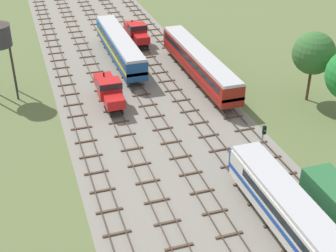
{
  "coord_description": "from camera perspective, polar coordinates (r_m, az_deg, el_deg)",
  "views": [
    {
      "loc": [
        -13.89,
        -0.98,
        27.39
      ],
      "look_at": [
        0.0,
        41.56,
        1.5
      ],
      "focal_mm": 51.52,
      "sensor_mm": 36.0,
      "label": 1
    }
  ],
  "objects": [
    {
      "name": "ground_plane",
      "position": [
        64.73,
        -3.98,
        4.94
      ],
      "size": [
        480.0,
        480.0,
        0.0
      ],
      "primitive_type": "plane",
      "color": "#5B6B3D"
    },
    {
      "name": "ballast_bed",
      "position": [
        64.73,
        -3.98,
        4.94
      ],
      "size": [
        21.31,
        176.0,
        0.01
      ],
      "primitive_type": "cube",
      "color": "gray",
      "rests_on": "ground"
    },
    {
      "name": "track_far_left",
      "position": [
        64.28,
        -11.72,
        4.3
      ],
      "size": [
        2.4,
        126.0,
        0.29
      ],
      "color": "#47382D",
      "rests_on": "ground"
    },
    {
      "name": "track_left",
      "position": [
        64.78,
        -7.93,
        4.87
      ],
      "size": [
        2.4,
        126.0,
        0.29
      ],
      "color": "#47382D",
      "rests_on": "ground"
    },
    {
      "name": "track_centre_left",
      "position": [
        65.55,
        -4.21,
        5.4
      ],
      "size": [
        2.4,
        126.0,
        0.29
      ],
      "color": "#47382D",
      "rests_on": "ground"
    },
    {
      "name": "track_centre",
      "position": [
        66.61,
        -0.58,
        5.89
      ],
      "size": [
        2.4,
        126.0,
        0.29
      ],
      "color": "#47382D",
      "rests_on": "ground"
    },
    {
      "name": "track_centre_right",
      "position": [
        67.92,
        2.92,
        6.35
      ],
      "size": [
        2.4,
        126.0,
        0.29
      ],
      "color": "#47382D",
      "rests_on": "ground"
    },
    {
      "name": "diesel_railcar_centre_near",
      "position": [
        38.42,
        15.69,
        -11.53
      ],
      "size": [
        2.96,
        20.5,
        3.8
      ],
      "color": "beige",
      "rests_on": "ground"
    },
    {
      "name": "shunter_loco_left_mid",
      "position": [
        58.99,
        -7.0,
        4.33
      ],
      "size": [
        2.74,
        8.46,
        3.1
      ],
      "color": "red",
      "rests_on": "ground"
    },
    {
      "name": "passenger_coach_centre_right_midfar",
      "position": [
        65.04,
        3.68,
        7.59
      ],
      "size": [
        2.96,
        22.0,
        3.8
      ],
      "color": "maroon",
      "rests_on": "ground"
    },
    {
      "name": "diesel_railcar_centre_left_far",
      "position": [
        71.06,
        -5.74,
        9.48
      ],
      "size": [
        2.96,
        20.5,
        3.8
      ],
      "color": "#194C8C",
      "rests_on": "ground"
    },
    {
      "name": "shunter_loco_centre_farther",
      "position": [
        78.38,
        -3.72,
        11.09
      ],
      "size": [
        2.74,
        8.46,
        3.1
      ],
      "color": "red",
      "rests_on": "ground"
    },
    {
      "name": "signal_post_nearest",
      "position": [
        46.22,
        11.09,
        -1.92
      ],
      "size": [
        0.28,
        0.47,
        5.26
      ],
      "color": "gray",
      "rests_on": "ground"
    },
    {
      "name": "lineside_tree_0",
      "position": [
        60.51,
        16.86,
        8.23
      ],
      "size": [
        5.13,
        5.13,
        8.77
      ],
      "color": "#4C331E",
      "rests_on": "ground"
    }
  ]
}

